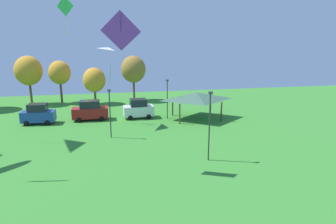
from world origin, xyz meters
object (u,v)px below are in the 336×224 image
parked_car_second_from_left (90,111)px  light_post_1 (209,122)px  kite_flying_6 (65,7)px  park_pavilion (196,96)px  treeline_tree_2 (60,73)px  light_post_0 (110,110)px  parked_car_leftmost (38,114)px  light_post_2 (167,96)px  parked_car_third_from_left (138,109)px  kite_flying_1 (121,31)px  treeline_tree_1 (28,71)px  treeline_tree_4 (133,69)px  kite_flying_7 (115,59)px  treeline_tree_3 (94,80)px

parked_car_second_from_left → light_post_1: bearing=-56.2°
kite_flying_6 → parked_car_second_from_left: size_ratio=1.02×
kite_flying_6 → park_pavilion: (16.16, -1.56, -11.13)m
park_pavilion → treeline_tree_2: size_ratio=1.02×
light_post_0 → light_post_1: 11.70m
parked_car_leftmost → light_post_2: 16.68m
parked_car_second_from_left → parked_car_third_from_left: size_ratio=1.14×
kite_flying_1 → kite_flying_6: kite_flying_6 is taller
kite_flying_6 → park_pavilion: size_ratio=0.66×
kite_flying_6 → treeline_tree_1: kite_flying_6 is taller
parked_car_third_from_left → treeline_tree_1: (-16.39, 12.11, 4.27)m
parked_car_second_from_left → light_post_2: light_post_2 is taller
kite_flying_1 → parked_car_leftmost: (-10.01, 15.95, -9.87)m
light_post_2 → treeline_tree_2: (-15.49, 13.69, 2.01)m
parked_car_third_from_left → treeline_tree_4: treeline_tree_4 is taller
kite_flying_1 → treeline_tree_4: kite_flying_1 is taller
park_pavilion → light_post_1: (-3.04, -14.13, 0.44)m
treeline_tree_1 → kite_flying_6: bearing=-57.3°
parked_car_second_from_left → treeline_tree_4: (6.84, 11.71, 4.18)m
parked_car_leftmost → park_pavilion: 20.55m
kite_flying_6 → treeline_tree_2: bearing=104.1°
kite_flying_6 → parked_car_third_from_left: kite_flying_6 is taller
parked_car_second_from_left → treeline_tree_2: treeline_tree_2 is taller
park_pavilion → kite_flying_7: bearing=-170.8°
parked_car_second_from_left → kite_flying_1: bearing=-78.2°
light_post_2 → kite_flying_7: bearing=-161.2°
parked_car_second_from_left → kite_flying_6: bearing=-170.5°
light_post_0 → park_pavilion: bearing=27.7°
parked_car_second_from_left → park_pavilion: park_pavilion is taller
kite_flying_1 → light_post_1: kite_flying_1 is taller
parked_car_third_from_left → treeline_tree_1: 20.82m
parked_car_second_from_left → treeline_tree_2: 13.95m
kite_flying_1 → light_post_2: size_ratio=0.56×
light_post_0 → treeline_tree_4: bearing=77.8°
kite_flying_6 → light_post_2: size_ratio=0.89×
treeline_tree_2 → treeline_tree_3: 6.03m
park_pavilion → treeline_tree_3: (-13.75, 12.32, 0.90)m
park_pavilion → light_post_2: 3.91m
kite_flying_7 → parked_car_second_from_left: kite_flying_7 is taller
kite_flying_1 → parked_car_second_from_left: kite_flying_1 is taller
treeline_tree_2 → light_post_1: bearing=-60.1°
parked_car_leftmost → light_post_2: (16.56, -0.78, 1.80)m
light_post_0 → treeline_tree_3: 18.52m
park_pavilion → light_post_2: light_post_2 is taller
light_post_0 → light_post_2: bearing=41.0°
treeline_tree_1 → treeline_tree_2: bearing=5.2°
treeline_tree_1 → treeline_tree_2: size_ratio=1.12×
kite_flying_1 → light_post_2: bearing=66.7°
kite_flying_6 → treeline_tree_4: kite_flying_6 is taller
kite_flying_1 → treeline_tree_1: (-13.63, 28.43, -5.59)m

